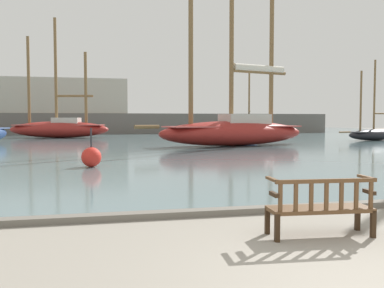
{
  "coord_description": "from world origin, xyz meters",
  "views": [
    {
      "loc": [
        -2.87,
        -3.86,
        1.8
      ],
      "look_at": [
        0.25,
        10.0,
        1.0
      ],
      "focal_mm": 40.0,
      "sensor_mm": 36.0,
      "label": 1
    }
  ],
  "objects_px": {
    "channel_buoy": "(91,157)",
    "sailboat_nearest_port": "(59,127)",
    "sailboat_distant_harbor": "(375,133)",
    "sailboat_outer_starboard": "(249,130)",
    "sailboat_nearest_starboard": "(235,126)",
    "park_bench": "(321,206)"
  },
  "relations": [
    {
      "from": "sailboat_distant_harbor",
      "to": "sailboat_nearest_starboard",
      "type": "bearing_deg",
      "value": -162.02
    },
    {
      "from": "channel_buoy",
      "to": "sailboat_nearest_port",
      "type": "bearing_deg",
      "value": 96.86
    },
    {
      "from": "park_bench",
      "to": "sailboat_outer_starboard",
      "type": "xyz_separation_m",
      "value": [
        12.22,
        36.24,
        0.3
      ]
    },
    {
      "from": "park_bench",
      "to": "sailboat_outer_starboard",
      "type": "relative_size",
      "value": 0.21
    },
    {
      "from": "sailboat_nearest_starboard",
      "to": "sailboat_nearest_port",
      "type": "height_order",
      "value": "sailboat_nearest_starboard"
    },
    {
      "from": "sailboat_distant_harbor",
      "to": "sailboat_nearest_port",
      "type": "distance_m",
      "value": 28.78
    },
    {
      "from": "sailboat_nearest_starboard",
      "to": "sailboat_nearest_port",
      "type": "relative_size",
      "value": 1.41
    },
    {
      "from": "sailboat_nearest_port",
      "to": "sailboat_distant_harbor",
      "type": "bearing_deg",
      "value": -23.31
    },
    {
      "from": "sailboat_distant_harbor",
      "to": "sailboat_outer_starboard",
      "type": "distance_m",
      "value": 12.73
    },
    {
      "from": "sailboat_outer_starboard",
      "to": "sailboat_nearest_starboard",
      "type": "bearing_deg",
      "value": -113.48
    },
    {
      "from": "sailboat_nearest_port",
      "to": "sailboat_outer_starboard",
      "type": "distance_m",
      "value": 19.06
    },
    {
      "from": "sailboat_outer_starboard",
      "to": "channel_buoy",
      "type": "bearing_deg",
      "value": -121.08
    },
    {
      "from": "channel_buoy",
      "to": "sailboat_distant_harbor",
      "type": "bearing_deg",
      "value": 34.27
    },
    {
      "from": "sailboat_outer_starboard",
      "to": "channel_buoy",
      "type": "xyz_separation_m",
      "value": [
        -15.76,
        -26.15,
        -0.32
      ]
    },
    {
      "from": "sailboat_outer_starboard",
      "to": "sailboat_distant_harbor",
      "type": "bearing_deg",
      "value": -54.52
    },
    {
      "from": "park_bench",
      "to": "sailboat_distant_harbor",
      "type": "bearing_deg",
      "value": 52.84
    },
    {
      "from": "sailboat_distant_harbor",
      "to": "channel_buoy",
      "type": "bearing_deg",
      "value": -145.73
    },
    {
      "from": "sailboat_nearest_starboard",
      "to": "channel_buoy",
      "type": "bearing_deg",
      "value": -129.51
    },
    {
      "from": "park_bench",
      "to": "sailboat_nearest_port",
      "type": "bearing_deg",
      "value": 100.36
    },
    {
      "from": "park_bench",
      "to": "sailboat_distant_harbor",
      "type": "relative_size",
      "value": 0.23
    },
    {
      "from": "park_bench",
      "to": "sailboat_distant_harbor",
      "type": "distance_m",
      "value": 32.47
    },
    {
      "from": "park_bench",
      "to": "channel_buoy",
      "type": "distance_m",
      "value": 10.7
    }
  ]
}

